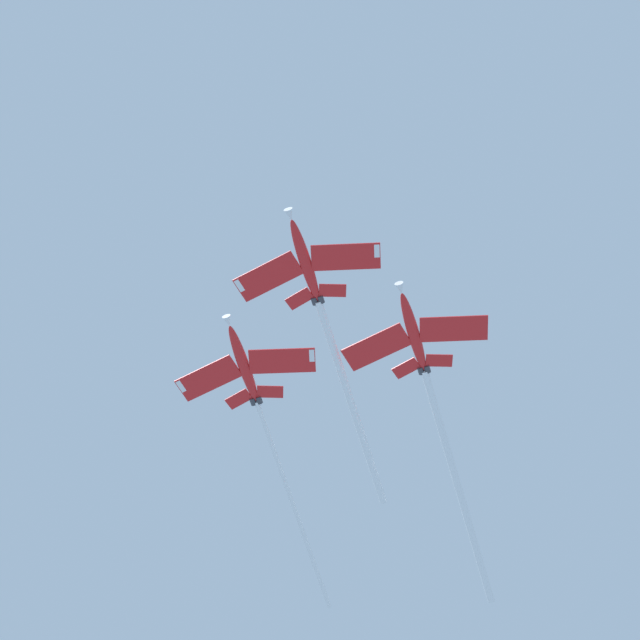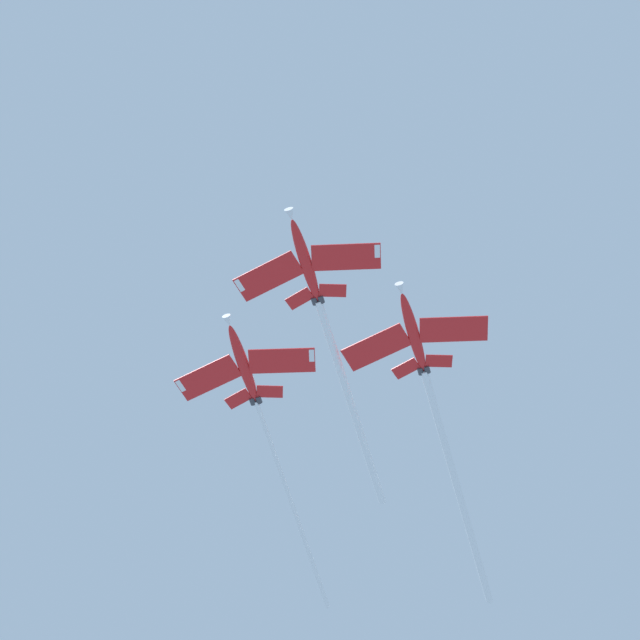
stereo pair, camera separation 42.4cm
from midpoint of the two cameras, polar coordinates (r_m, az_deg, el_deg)
name	(u,v)px [view 2 (the right image)]	position (r m, az deg, el deg)	size (l,w,h in m)	color
jet_lead	(327,329)	(156.83, 0.27, -0.42)	(45.98, 20.06, 9.15)	red
jet_left_wing	(437,415)	(162.27, 5.61, -4.60)	(53.44, 20.06, 10.08)	red
jet_right_wing	(258,407)	(162.64, -3.10, -4.23)	(49.12, 20.05, 10.14)	red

